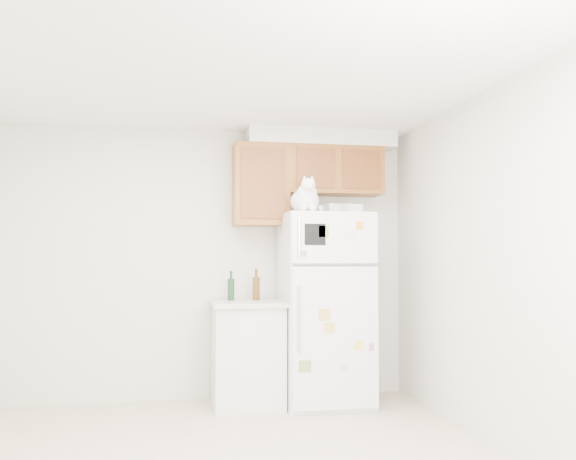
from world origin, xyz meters
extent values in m
cube|color=silver|center=(0.00, 2.00, 1.25)|extent=(3.80, 0.04, 2.50)
cube|color=silver|center=(0.00, -2.00, 1.25)|extent=(3.80, 0.04, 2.50)
cube|color=silver|center=(1.90, 0.00, 1.25)|extent=(0.04, 4.00, 2.50)
cube|color=white|center=(0.00, 0.00, 2.50)|extent=(3.80, 4.00, 0.04)
cube|color=brown|center=(1.20, 1.82, 2.12)|extent=(0.90, 0.33, 0.45)
cube|color=brown|center=(0.50, 1.82, 1.98)|extent=(0.50, 0.33, 0.75)
cube|color=silver|center=(1.07, 1.83, 2.42)|extent=(1.40, 0.37, 0.15)
cube|color=white|center=(1.06, 1.62, 0.85)|extent=(0.76, 0.72, 1.70)
cube|color=white|center=(1.06, 1.25, 1.48)|extent=(0.74, 0.03, 0.44)
cube|color=white|center=(1.06, 1.25, 0.64)|extent=(0.74, 0.03, 1.19)
cube|color=#59595B|center=(1.06, 1.25, 1.25)|extent=(0.74, 0.03, 0.02)
cylinder|color=silver|center=(0.74, 1.22, 1.47)|extent=(0.02, 0.02, 0.32)
cylinder|color=silver|center=(0.74, 1.22, 0.80)|extent=(0.02, 0.02, 0.55)
cube|color=black|center=(0.88, 1.23, 1.50)|extent=(0.18, 0.00, 0.18)
cube|color=white|center=(0.90, 1.23, 1.05)|extent=(0.22, 0.00, 0.28)
cube|color=orange|center=(1.26, 1.23, 1.58)|extent=(0.06, 0.00, 0.06)
cube|color=silver|center=(1.17, 1.23, 1.50)|extent=(0.09, 0.00, 0.05)
cube|color=#DFCA4E|center=(1.25, 1.23, 0.57)|extent=(0.08, 0.00, 0.07)
cube|color=#C34EAA|center=(1.36, 1.23, 0.55)|extent=(0.05, 0.00, 0.06)
cube|color=gold|center=(0.95, 1.23, 0.83)|extent=(0.10, 0.00, 0.10)
cube|color=olive|center=(0.95, 1.23, 1.53)|extent=(0.09, 0.00, 0.10)
cube|color=gold|center=(1.00, 1.23, 0.72)|extent=(0.09, 0.00, 0.09)
cube|color=olive|center=(0.79, 1.23, 0.41)|extent=(0.11, 0.00, 0.10)
cube|color=#A47596|center=(0.78, 1.23, 1.34)|extent=(0.05, 0.00, 0.05)
cube|color=silver|center=(1.12, 1.23, 0.39)|extent=(0.09, 0.00, 0.06)
cube|color=white|center=(0.37, 1.68, 0.44)|extent=(0.60, 0.60, 0.88)
cube|color=beige|center=(0.37, 1.66, 0.90)|extent=(0.64, 0.64, 0.04)
ellipsoid|color=white|center=(0.84, 1.46, 1.80)|extent=(0.25, 0.33, 0.21)
ellipsoid|color=white|center=(0.84, 1.37, 1.85)|extent=(0.18, 0.14, 0.20)
sphere|color=white|center=(0.84, 1.31, 1.92)|extent=(0.12, 0.12, 0.12)
cone|color=white|center=(0.80, 1.31, 1.98)|extent=(0.04, 0.04, 0.05)
cone|color=white|center=(0.87, 1.31, 1.98)|extent=(0.04, 0.04, 0.05)
cone|color=#D88C8C|center=(0.80, 1.31, 1.98)|extent=(0.02, 0.02, 0.03)
cone|color=#D88C8C|center=(0.87, 1.31, 1.98)|extent=(0.02, 0.02, 0.03)
sphere|color=white|center=(0.84, 1.26, 1.90)|extent=(0.05, 0.05, 0.05)
sphere|color=white|center=(0.79, 1.33, 1.73)|extent=(0.07, 0.07, 0.07)
sphere|color=white|center=(0.88, 1.33, 1.73)|extent=(0.07, 0.07, 0.07)
cylinder|color=white|center=(0.94, 1.57, 1.73)|extent=(0.15, 0.21, 0.07)
cube|color=white|center=(1.17, 1.70, 1.75)|extent=(0.21, 0.17, 0.10)
cube|color=white|center=(1.31, 1.58, 1.74)|extent=(0.17, 0.14, 0.09)
camera|label=1|loc=(-0.29, -3.73, 1.30)|focal=38.00mm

